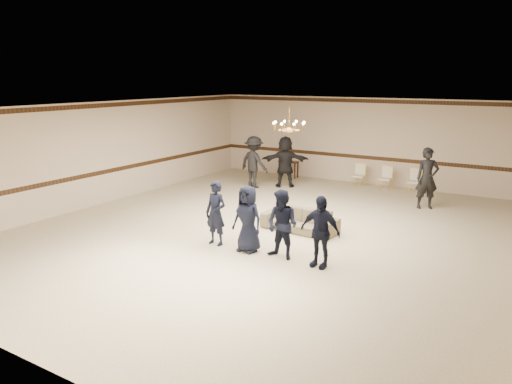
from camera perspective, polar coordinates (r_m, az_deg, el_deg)
room at (r=12.44m, az=1.66°, el=2.44°), size 12.01×14.01×3.21m
chair_rail at (r=18.84m, az=12.31°, el=4.01°), size 12.00×0.02×0.14m
crown_molding at (r=18.63m, az=12.63°, el=10.33°), size 12.00×0.02×0.14m
chandelier at (r=13.14m, az=3.90°, el=8.61°), size 0.94×0.94×0.89m
boy_a at (r=11.67m, az=-4.71°, el=-2.48°), size 0.59×0.41×1.55m
boy_b at (r=11.18m, az=-0.98°, el=-3.15°), size 0.80×0.55×1.55m
boy_c at (r=10.75m, az=3.09°, el=-3.85°), size 0.82×0.67×1.55m
boy_d at (r=10.37m, az=7.48°, el=-4.59°), size 0.93×0.44×1.55m
settee at (r=12.83m, az=5.12°, el=-3.28°), size 2.05×0.91×0.58m
adult_left at (r=17.66m, az=-0.23°, el=3.50°), size 1.33×0.93×1.87m
adult_mid at (r=17.81m, az=3.43°, el=3.56°), size 1.79×1.32×1.87m
adult_right at (r=15.72m, az=19.34°, el=1.52°), size 0.82×0.74×1.87m
banquet_chair_left at (r=18.26m, az=11.88°, el=1.88°), size 0.44×0.44×0.83m
banquet_chair_mid at (r=17.96m, az=14.88°, el=1.53°), size 0.41×0.41×0.83m
banquet_chair_right at (r=17.71m, az=17.97°, el=1.16°), size 0.44×0.44×0.83m
console_table at (r=19.63m, az=3.81°, el=2.67°), size 0.81×0.39×0.66m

